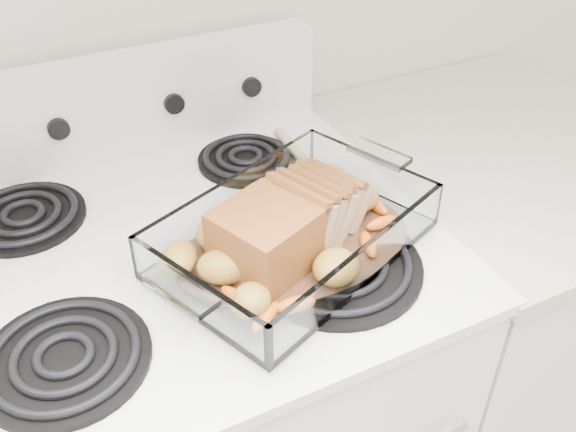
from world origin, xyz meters
name	(u,v)px	position (x,y,z in m)	size (l,w,h in m)	color
electric_range	(198,423)	(0.00, 1.66, 0.48)	(0.78, 0.70, 1.12)	white
counter_right	(469,317)	(0.67, 1.66, 0.47)	(0.58, 0.68, 0.93)	silver
baking_dish	(294,239)	(0.15, 1.55, 0.96)	(0.38, 0.25, 0.07)	white
pork_roast	(279,225)	(0.13, 1.55, 1.00)	(0.24, 0.12, 0.10)	brown
roast_vegetables	(280,221)	(0.15, 1.59, 0.97)	(0.36, 0.20, 0.04)	orange
wooden_spoon	(326,182)	(0.28, 1.68, 0.95)	(0.06, 0.29, 0.02)	tan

